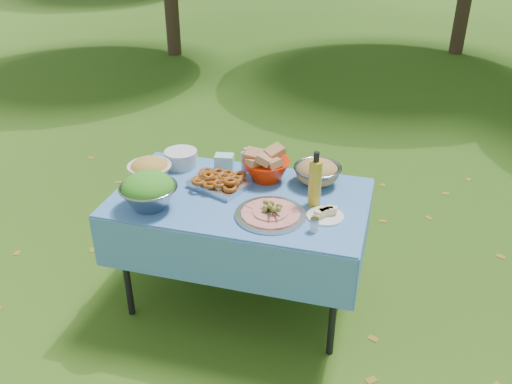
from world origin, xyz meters
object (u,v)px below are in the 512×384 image
salad_bowl (148,191)px  plate_stack (181,158)px  pasta_bowl_steel (317,172)px  charcuterie_platter (271,209)px  oil_bottle (315,179)px  bread_bowl (267,165)px  picnic_table (241,250)px

salad_bowl → plate_stack: 0.54m
pasta_bowl_steel → plate_stack: bearing=179.8°
charcuterie_platter → oil_bottle: 0.30m
plate_stack → pasta_bowl_steel: (0.88, -0.00, 0.02)m
bread_bowl → oil_bottle: (0.34, -0.23, 0.07)m
plate_stack → charcuterie_platter: size_ratio=0.54×
picnic_table → bread_bowl: (0.09, 0.25, 0.48)m
plate_stack → oil_bottle: size_ratio=0.65×
picnic_table → plate_stack: 0.71m
picnic_table → bread_bowl: bread_bowl is taller
picnic_table → plate_stack: plate_stack is taller
charcuterie_platter → oil_bottle: size_ratio=1.20×
oil_bottle → bread_bowl: bearing=145.7°
bread_bowl → pasta_bowl_steel: bearing=5.9°
bread_bowl → charcuterie_platter: size_ratio=0.73×
pasta_bowl_steel → oil_bottle: bearing=-83.9°
plate_stack → oil_bottle: 0.95m
picnic_table → salad_bowl: bearing=-150.3°
plate_stack → bread_bowl: bread_bowl is taller
salad_bowl → oil_bottle: oil_bottle is taller
picnic_table → pasta_bowl_steel: size_ratio=5.17×
charcuterie_platter → oil_bottle: bearing=41.9°
salad_bowl → pasta_bowl_steel: size_ratio=1.13×
pasta_bowl_steel → charcuterie_platter: pasta_bowl_steel is taller
salad_bowl → charcuterie_platter: bearing=7.6°
salad_bowl → bread_bowl: size_ratio=1.11×
salad_bowl → bread_bowl: bearing=42.8°
bread_bowl → pasta_bowl_steel: size_ratio=1.01×
salad_bowl → oil_bottle: 0.92m
oil_bottle → salad_bowl: bearing=-162.7°
salad_bowl → pasta_bowl_steel: salad_bowl is taller
plate_stack → charcuterie_platter: 0.83m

